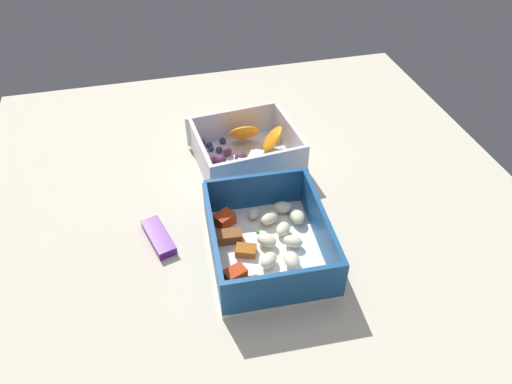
% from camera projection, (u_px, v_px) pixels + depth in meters
% --- Properties ---
extents(table_surface, '(0.80, 0.80, 0.02)m').
position_uv_depth(table_surface, '(253.00, 203.00, 0.70)').
color(table_surface, beige).
rests_on(table_surface, ground).
extents(pasta_container, '(0.18, 0.15, 0.06)m').
position_uv_depth(pasta_container, '(267.00, 242.00, 0.61)').
color(pasta_container, white).
rests_on(pasta_container, table_surface).
extents(fruit_bowl, '(0.15, 0.16, 0.06)m').
position_uv_depth(fruit_bowl, '(247.00, 151.00, 0.75)').
color(fruit_bowl, white).
rests_on(fruit_bowl, table_surface).
extents(candy_bar, '(0.07, 0.04, 0.01)m').
position_uv_depth(candy_bar, '(159.00, 237.00, 0.63)').
color(candy_bar, '#51197A').
rests_on(candy_bar, table_surface).
extents(paper_cup_liner, '(0.04, 0.04, 0.02)m').
position_uv_depth(paper_cup_liner, '(225.00, 126.00, 0.83)').
color(paper_cup_liner, white).
rests_on(paper_cup_liner, table_surface).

